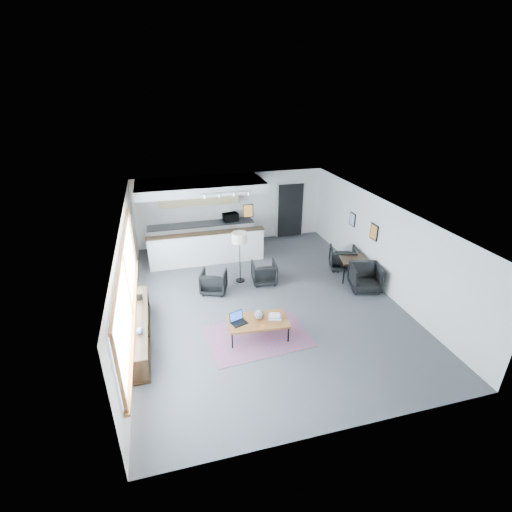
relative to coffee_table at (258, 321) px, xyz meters
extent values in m
cube|color=#474749|center=(0.62, 1.54, -0.44)|extent=(7.00, 9.00, 0.01)
cube|color=white|center=(0.62, 1.54, 2.17)|extent=(7.00, 9.00, 0.01)
cube|color=silver|center=(0.62, 6.05, 0.87)|extent=(7.00, 0.01, 2.60)
cube|color=silver|center=(0.62, -2.96, 0.87)|extent=(7.00, 0.01, 2.60)
cube|color=silver|center=(-2.88, 1.54, 0.87)|extent=(0.01, 9.00, 2.60)
cube|color=silver|center=(4.13, 1.54, 0.87)|extent=(0.01, 9.00, 2.60)
cube|color=#8CBFFF|center=(-2.85, 0.64, 1.07)|extent=(0.02, 5.80, 1.55)
cube|color=brown|center=(-2.82, 0.64, 0.27)|extent=(0.10, 5.95, 0.06)
cube|color=brown|center=(-2.83, 0.64, 1.87)|extent=(0.06, 5.95, 0.06)
cube|color=brown|center=(-2.83, -2.26, 1.07)|extent=(0.06, 0.06, 1.60)
cube|color=brown|center=(-2.83, 0.64, 1.07)|extent=(0.06, 0.06, 1.60)
cube|color=brown|center=(-2.83, 3.54, 1.07)|extent=(0.06, 0.06, 1.60)
cube|color=black|center=(-2.68, 0.54, 0.19)|extent=(0.35, 3.00, 0.05)
cube|color=black|center=(-2.68, 0.54, -0.38)|extent=(0.35, 3.00, 0.05)
cube|color=black|center=(-2.68, -0.91, -0.10)|extent=(0.33, 0.04, 0.55)
cube|color=black|center=(-2.68, 0.54, -0.10)|extent=(0.33, 0.04, 0.55)
cube|color=black|center=(-2.68, 1.99, -0.10)|extent=(0.33, 0.04, 0.55)
cube|color=#3359A5|center=(-2.68, -0.76, -0.26)|extent=(0.18, 0.04, 0.20)
cube|color=silver|center=(-2.68, -0.59, -0.25)|extent=(0.18, 0.04, 0.22)
cube|color=maroon|center=(-2.68, -0.42, -0.24)|extent=(0.18, 0.04, 0.24)
cube|color=black|center=(-2.68, -0.25, -0.26)|extent=(0.18, 0.04, 0.20)
cube|color=#3359A5|center=(-2.68, -0.08, -0.25)|extent=(0.18, 0.04, 0.22)
cube|color=silver|center=(-2.68, 0.09, -0.24)|extent=(0.18, 0.04, 0.24)
cube|color=maroon|center=(-2.68, 0.26, -0.26)|extent=(0.18, 0.04, 0.20)
cube|color=black|center=(-2.68, 0.43, -0.25)|extent=(0.18, 0.04, 0.22)
cube|color=#3359A5|center=(-2.68, 0.60, -0.24)|extent=(0.18, 0.03, 0.24)
cube|color=silver|center=(-2.68, 0.77, -0.26)|extent=(0.18, 0.03, 0.20)
cube|color=maroon|center=(-2.68, 0.94, -0.25)|extent=(0.18, 0.03, 0.22)
cube|color=black|center=(-2.68, 1.11, -0.24)|extent=(0.18, 0.04, 0.24)
cube|color=black|center=(-2.68, 1.34, 0.30)|extent=(0.14, 0.02, 0.18)
sphere|color=#264C99|center=(-2.66, -0.06, 0.28)|extent=(0.14, 0.14, 0.14)
cube|color=white|center=(-0.58, 4.24, 0.12)|extent=(3.80, 0.25, 1.10)
cube|color=black|center=(-0.58, 4.24, 0.68)|extent=(3.85, 0.32, 0.04)
cube|color=white|center=(-0.58, 5.69, 0.02)|extent=(3.80, 0.60, 0.90)
cube|color=#2D2D2D|center=(-0.58, 5.69, 0.48)|extent=(3.82, 0.62, 0.04)
cube|color=tan|center=(-0.58, 5.84, 1.52)|extent=(2.80, 0.35, 0.70)
cube|color=white|center=(-0.58, 5.14, 2.02)|extent=(4.20, 1.80, 0.30)
cube|color=black|center=(0.82, 4.25, 1.32)|extent=(0.35, 0.03, 0.45)
cube|color=orange|center=(0.82, 4.24, 1.32)|extent=(0.30, 0.01, 0.40)
cube|color=black|center=(2.92, 5.96, 0.62)|extent=(1.00, 0.12, 2.10)
cube|color=white|center=(2.40, 5.97, 0.62)|extent=(0.06, 0.10, 2.10)
cube|color=white|center=(3.44, 5.97, 0.62)|extent=(0.06, 0.10, 2.10)
cube|color=white|center=(2.92, 5.97, 1.69)|extent=(1.10, 0.10, 0.06)
cube|color=silver|center=(0.02, 3.74, 2.13)|extent=(1.60, 0.04, 0.04)
cylinder|color=silver|center=(-0.63, 3.74, 2.05)|extent=(0.07, 0.07, 0.09)
cylinder|color=silver|center=(-0.18, 3.74, 2.05)|extent=(0.07, 0.07, 0.09)
cylinder|color=silver|center=(0.27, 3.74, 2.05)|extent=(0.07, 0.07, 0.09)
cylinder|color=silver|center=(0.72, 3.74, 2.05)|extent=(0.07, 0.07, 0.09)
cube|color=black|center=(4.09, 1.94, 1.12)|extent=(0.03, 0.38, 0.48)
cube|color=orange|center=(4.08, 1.94, 1.12)|extent=(0.00, 0.32, 0.42)
cube|color=black|center=(4.09, 3.24, 1.07)|extent=(0.03, 0.34, 0.44)
cube|color=#859FC5|center=(4.08, 3.24, 1.07)|extent=(0.00, 0.28, 0.38)
cube|color=#693A52|center=(0.00, 0.00, -0.43)|extent=(2.50, 1.80, 0.01)
cube|color=brown|center=(0.00, 0.00, 0.01)|extent=(1.49, 0.89, 0.06)
cube|color=black|center=(-0.69, -0.28, -0.22)|extent=(0.04, 0.04, 0.42)
cube|color=black|center=(-0.63, 0.38, -0.22)|extent=(0.04, 0.04, 0.42)
cube|color=black|center=(0.63, -0.38, -0.22)|extent=(0.04, 0.04, 0.42)
cube|color=black|center=(0.69, 0.28, -0.22)|extent=(0.04, 0.04, 0.42)
cube|color=black|center=(-0.03, -0.33, -0.03)|extent=(1.36, 0.14, 0.03)
cube|color=black|center=(0.03, 0.33, -0.03)|extent=(1.36, 0.14, 0.03)
cube|color=black|center=(-0.46, 0.00, 0.05)|extent=(0.41, 0.36, 0.02)
cube|color=black|center=(-0.50, 0.12, 0.17)|extent=(0.35, 0.18, 0.23)
cube|color=blue|center=(-0.50, 0.11, 0.17)|extent=(0.32, 0.15, 0.20)
sphere|color=gray|center=(0.04, 0.06, 0.15)|extent=(0.23, 0.23, 0.23)
cube|color=silver|center=(0.42, 0.00, 0.05)|extent=(0.36, 0.32, 0.04)
cube|color=#3359A5|center=(0.42, 0.00, 0.09)|extent=(0.33, 0.29, 0.03)
cube|color=silver|center=(0.41, -0.02, 0.12)|extent=(0.30, 0.27, 0.03)
cube|color=#E5590C|center=(0.04, -0.24, 0.04)|extent=(0.13, 0.13, 0.01)
imported|color=black|center=(-0.68, 2.37, -0.07)|extent=(0.89, 0.86, 0.72)
imported|color=black|center=(0.89, 2.54, -0.07)|extent=(0.78, 0.74, 0.73)
cylinder|color=black|center=(0.20, 2.82, -0.42)|extent=(0.30, 0.30, 0.03)
cylinder|color=black|center=(0.20, 2.82, 0.26)|extent=(0.03, 0.03, 1.34)
cylinder|color=beige|center=(0.20, 2.82, 1.01)|extent=(0.49, 0.49, 0.30)
cube|color=black|center=(3.62, 2.08, 0.22)|extent=(0.98, 0.98, 0.04)
cylinder|color=black|center=(3.19, 1.83, -0.11)|extent=(0.04, 0.04, 0.64)
cylinder|color=black|center=(3.37, 2.52, -0.11)|extent=(0.04, 0.04, 0.64)
cylinder|color=black|center=(3.87, 1.65, -0.11)|extent=(0.04, 0.04, 0.64)
cylinder|color=black|center=(4.05, 2.33, -0.11)|extent=(0.04, 0.04, 0.64)
imported|color=black|center=(3.62, 1.35, -0.07)|extent=(0.86, 0.83, 0.74)
imported|color=black|center=(3.62, 2.78, -0.08)|extent=(0.85, 0.83, 0.70)
imported|color=black|center=(0.51, 5.69, 0.68)|extent=(0.57, 0.38, 0.36)
camera|label=1|loc=(-1.93, -7.01, 5.13)|focal=26.00mm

